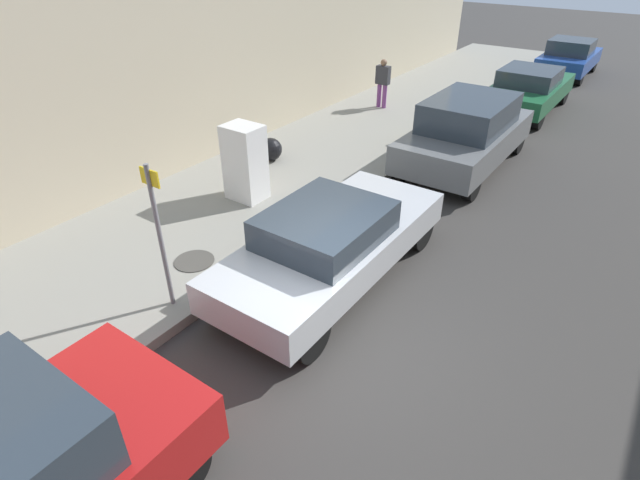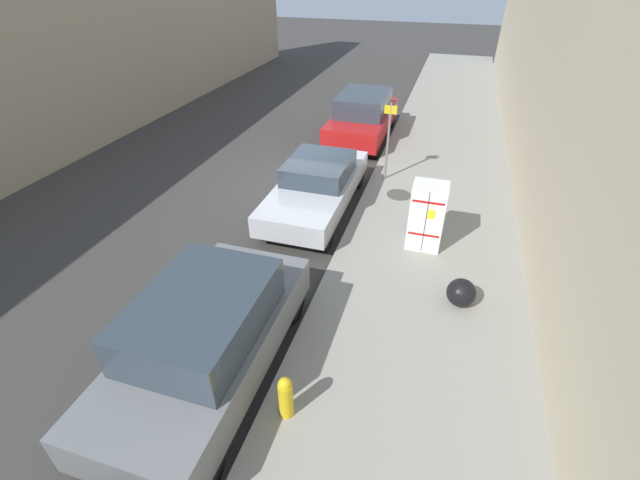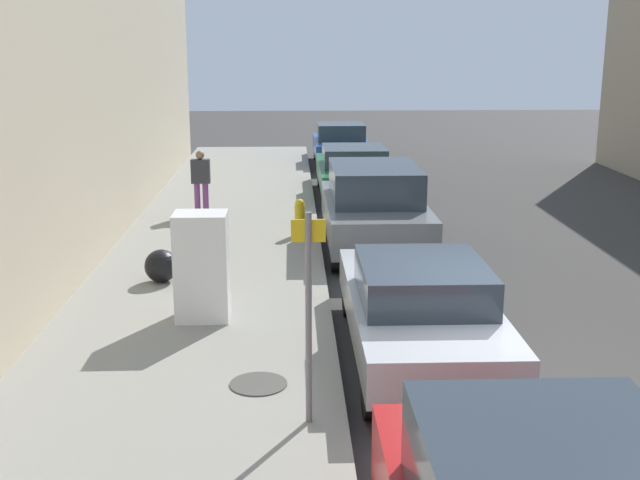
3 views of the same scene
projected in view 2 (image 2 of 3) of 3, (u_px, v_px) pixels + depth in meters
The scene contains 12 objects.
ground_plane at pixel (299, 187), 13.24m from camera, with size 80.00×80.00×0.00m, color #383533.
sidewalk_slab at pixel (436, 203), 12.18m from camera, with size 4.19×44.00×0.18m, color gray.
building_facade_near at pixel (600, 81), 9.46m from camera, with size 1.85×39.60×7.32m, color beige.
building_facade_across at pixel (23, 45), 13.44m from camera, with size 2.02×37.40×7.25m, color tan.
discarded_refrigerator at pixel (427, 216), 9.82m from camera, with size 0.78×0.63×1.61m.
manhole_cover at pixel (399, 195), 12.40m from camera, with size 0.70×0.70×0.02m, color #47443F.
street_sign_post at pixel (388, 137), 12.59m from camera, with size 0.36×0.07×2.34m.
fire_hydrant at pixel (286, 396), 6.29m from camera, with size 0.22×0.22×0.78m.
trash_bag at pixel (461, 293), 8.39m from camera, with size 0.57×0.57×0.57m, color black.
parked_suv_red at pixel (363, 116), 16.23m from camera, with size 1.98×4.65×1.72m.
parked_sedan_silver at pixel (317, 185), 11.68m from camera, with size 1.85×4.73×1.42m.
parked_suv_gray at pixel (207, 336), 6.87m from camera, with size 1.99×4.53×1.73m.
Camera 2 is at (-4.12, 11.21, 5.99)m, focal length 24.00 mm.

